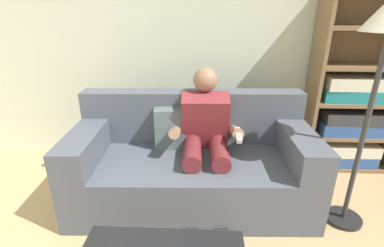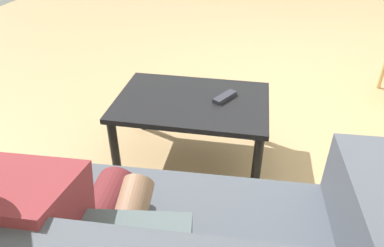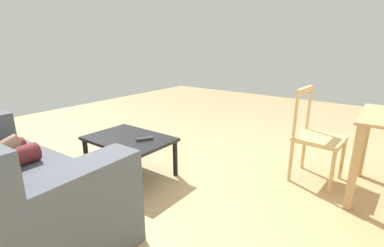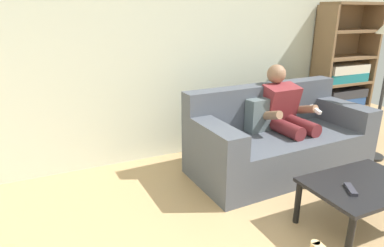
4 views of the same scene
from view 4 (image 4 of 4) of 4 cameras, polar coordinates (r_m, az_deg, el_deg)
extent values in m
cube|color=beige|center=(3.87, -4.28, 14.30)|extent=(6.77, 0.12, 2.78)
cube|color=#474C56|center=(3.80, 14.88, -4.67)|extent=(2.01, 0.97, 0.43)
cube|color=#474C56|center=(3.90, 12.09, 3.22)|extent=(1.98, 0.28, 0.47)
cube|color=#474C56|center=(3.19, 3.57, -2.05)|extent=(0.28, 0.90, 0.24)
cube|color=#474C56|center=(4.29, 24.00, 1.83)|extent=(0.28, 0.90, 0.24)
cube|color=#4F5B5E|center=(3.72, 12.02, 1.58)|extent=(0.41, 0.19, 0.36)
cube|color=maroon|center=(3.87, 14.58, 2.92)|extent=(0.41, 0.33, 0.51)
sphere|color=#8C664C|center=(3.85, 14.29, 8.24)|extent=(0.21, 0.21, 0.21)
cylinder|color=maroon|center=(3.66, 15.82, -0.81)|extent=(0.17, 0.45, 0.15)
cylinder|color=#8C664C|center=(3.62, 17.75, -6.14)|extent=(0.11, 0.11, 0.43)
cube|color=black|center=(3.65, 18.35, -9.12)|extent=(0.11, 0.24, 0.08)
cylinder|color=maroon|center=(3.81, 18.27, -0.30)|extent=(0.17, 0.45, 0.15)
cylinder|color=#8C664C|center=(3.77, 20.16, -5.41)|extent=(0.11, 0.11, 0.43)
cube|color=black|center=(3.79, 20.74, -8.28)|extent=(0.11, 0.24, 0.08)
cylinder|color=#8C664C|center=(3.62, 13.08, 1.35)|extent=(0.10, 0.35, 0.19)
cylinder|color=#8C664C|center=(3.95, 18.70, 2.29)|extent=(0.10, 0.35, 0.19)
cube|color=white|center=(3.83, 20.44, 2.24)|extent=(0.05, 0.16, 0.08)
cube|color=black|center=(2.96, 27.23, -9.34)|extent=(0.87, 0.60, 0.03)
cylinder|color=black|center=(2.66, 25.43, -17.56)|extent=(0.05, 0.05, 0.38)
cylinder|color=black|center=(2.94, 17.69, -12.78)|extent=(0.05, 0.05, 0.38)
cylinder|color=black|center=(3.48, 27.56, -9.04)|extent=(0.05, 0.05, 0.38)
cube|color=#2D2D38|center=(2.80, 25.59, -10.13)|extent=(0.13, 0.17, 0.02)
cube|color=brown|center=(4.88, 21.17, 8.01)|extent=(0.04, 0.36, 1.76)
cube|color=brown|center=(5.52, 27.52, 8.27)|extent=(0.04, 0.36, 1.76)
cube|color=brown|center=(5.31, 23.17, 8.53)|extent=(0.89, 0.02, 1.76)
cube|color=brown|center=(5.40, 23.32, -0.86)|extent=(0.82, 0.36, 0.04)
cube|color=brown|center=(5.30, 23.80, 2.74)|extent=(0.82, 0.36, 0.04)
cube|color=brown|center=(5.22, 24.30, 6.46)|extent=(0.82, 0.36, 0.04)
cube|color=brown|center=(5.17, 24.83, 10.28)|extent=(0.82, 0.36, 0.04)
cube|color=brown|center=(5.14, 25.37, 14.15)|extent=(0.82, 0.36, 0.04)
cube|color=brown|center=(5.13, 25.94, 18.05)|extent=(0.82, 0.36, 0.04)
cube|color=#2D5193|center=(5.34, 23.35, -0.18)|extent=(0.67, 0.30, 0.12)
cube|color=beige|center=(5.31, 23.57, 1.05)|extent=(0.68, 0.31, 0.12)
cube|color=#2D5193|center=(5.28, 24.21, 3.52)|extent=(0.67, 0.29, 0.12)
cube|color=#333338|center=(5.27, 24.52, 4.79)|extent=(0.67, 0.29, 0.12)
cube|color=teal|center=(5.19, 24.48, 7.25)|extent=(0.68, 0.31, 0.12)
cube|color=beige|center=(5.18, 24.75, 8.55)|extent=(0.67, 0.29, 0.12)
cylinder|color=black|center=(4.60, 28.34, -4.93)|extent=(0.28, 0.28, 0.03)
cylinder|color=#333333|center=(4.39, 29.75, 3.64)|extent=(0.04, 0.04, 1.45)
camera|label=1|loc=(2.45, 53.08, 9.13)|focal=26.53mm
camera|label=2|loc=(3.78, 5.27, 13.82)|focal=32.66mm
camera|label=3|loc=(3.29, -23.27, 11.01)|focal=25.50mm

